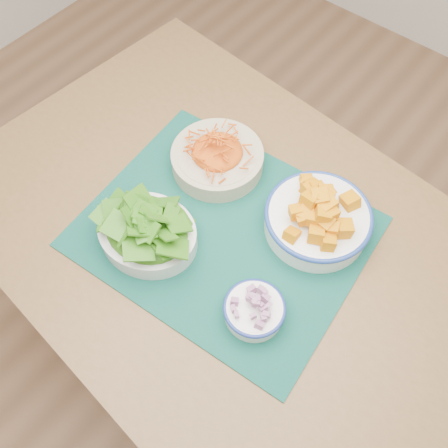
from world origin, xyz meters
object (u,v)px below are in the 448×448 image
(carrot_bowl, at_px, (217,155))
(squash_bowl, at_px, (319,214))
(placemat, at_px, (224,231))
(onion_bowl, at_px, (254,309))
(table, at_px, (231,254))
(lettuce_bowl, at_px, (147,229))

(carrot_bowl, xyz_separation_m, squash_bowl, (0.28, 0.00, 0.02))
(placemat, relative_size, onion_bowl, 4.36)
(table, xyz_separation_m, onion_bowl, (0.15, -0.12, 0.13))
(table, height_order, squash_bowl, squash_bowl)
(carrot_bowl, distance_m, onion_bowl, 0.39)
(carrot_bowl, bearing_deg, lettuce_bowl, -86.57)
(table, bearing_deg, onion_bowl, -32.81)
(squash_bowl, bearing_deg, placemat, -138.30)
(placemat, xyz_separation_m, carrot_bowl, (-0.13, 0.13, 0.04))
(table, xyz_separation_m, squash_bowl, (0.13, 0.13, 0.15))
(squash_bowl, height_order, onion_bowl, squash_bowl)
(table, bearing_deg, carrot_bowl, 143.83)
(placemat, bearing_deg, onion_bowl, -39.00)
(lettuce_bowl, height_order, onion_bowl, lettuce_bowl)
(carrot_bowl, bearing_deg, table, -41.18)
(carrot_bowl, bearing_deg, placemat, -45.85)
(lettuce_bowl, distance_m, onion_bowl, 0.28)
(table, distance_m, onion_bowl, 0.23)
(placemat, distance_m, squash_bowl, 0.21)
(table, height_order, lettuce_bowl, lettuce_bowl)
(lettuce_bowl, bearing_deg, placemat, 35.94)
(squash_bowl, distance_m, lettuce_bowl, 0.37)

